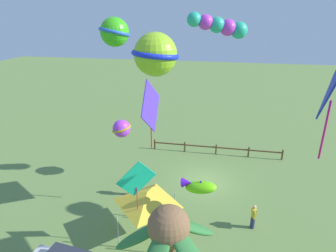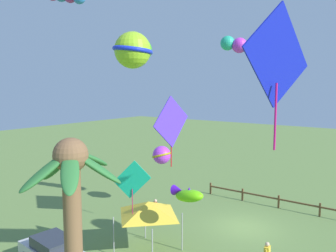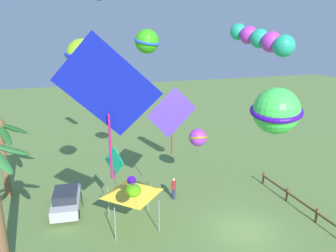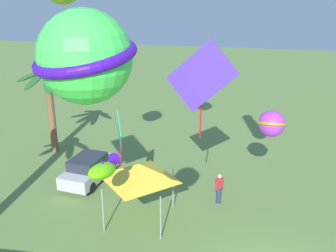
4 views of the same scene
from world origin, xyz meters
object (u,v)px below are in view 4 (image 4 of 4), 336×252
at_px(kite_diamond_8, 202,77).
at_px(kite_ball_9, 85,57).
at_px(festival_tent, 139,171).
at_px(kite_fish_2, 104,169).
at_px(palm_tree_1, 49,87).
at_px(kite_ball_7, 272,124).
at_px(kite_diamond_1, 120,133).
at_px(parked_car_1, 89,169).
at_px(spectator_0, 219,188).

height_order(kite_diamond_8, kite_ball_9, kite_ball_9).
xyz_separation_m(festival_tent, kite_fish_2, (-2.79, 0.51, 1.40)).
bearing_deg(palm_tree_1, kite_ball_7, -102.64).
distance_m(festival_tent, kite_ball_7, 6.90).
xyz_separation_m(palm_tree_1, kite_ball_7, (-3.05, -13.61, -0.37)).
bearing_deg(palm_tree_1, kite_fish_2, -141.72).
bearing_deg(kite_diamond_1, parked_car_1, 46.64).
distance_m(festival_tent, kite_diamond_8, 5.12).
bearing_deg(kite_diamond_8, festival_tent, 98.52).
xyz_separation_m(palm_tree_1, spectator_0, (-4.28, -11.30, -3.56)).
bearing_deg(parked_car_1, kite_ball_7, -87.40).
bearing_deg(festival_tent, parked_car_1, 51.90).
bearing_deg(festival_tent, kite_diamond_1, 73.81).
distance_m(kite_ball_7, kite_diamond_8, 5.19).
height_order(spectator_0, kite_ball_9, kite_ball_9).
bearing_deg(kite_diamond_8, kite_diamond_1, 91.99).
relative_size(palm_tree_1, spectator_0, 3.66).
height_order(palm_tree_1, spectator_0, palm_tree_1).
distance_m(spectator_0, festival_tent, 4.44).
xyz_separation_m(spectator_0, kite_ball_7, (1.22, -2.31, 3.19)).
height_order(palm_tree_1, kite_ball_9, kite_ball_9).
height_order(kite_fish_2, kite_ball_9, kite_ball_9).
xyz_separation_m(parked_car_1, kite_ball_7, (0.44, -9.62, 3.26)).
xyz_separation_m(spectator_0, kite_ball_9, (-12.05, 1.14, 8.50)).
height_order(palm_tree_1, kite_fish_2, palm_tree_1).
bearing_deg(kite_fish_2, parked_car_1, 29.91).
xyz_separation_m(kite_ball_7, kite_ball_9, (-13.28, 3.45, 5.31)).
distance_m(kite_ball_7, kite_ball_9, 14.71).
distance_m(parked_car_1, kite_ball_9, 16.62).
relative_size(spectator_0, festival_tent, 0.56).
height_order(kite_diamond_1, kite_fish_2, kite_diamond_1).
xyz_separation_m(parked_car_1, kite_diamond_8, (-2.62, -6.51, 6.07)).
xyz_separation_m(palm_tree_1, festival_tent, (-6.51, -7.84, -1.90)).
bearing_deg(spectator_0, kite_ball_9, 174.59).
relative_size(parked_car_1, kite_diamond_1, 1.44).
height_order(kite_diamond_1, kite_ball_7, kite_diamond_1).
distance_m(palm_tree_1, kite_ball_7, 13.96).
xyz_separation_m(palm_tree_1, parked_car_1, (-3.49, -3.99, -3.62)).
relative_size(kite_ball_7, kite_ball_9, 0.69).
relative_size(palm_tree_1, kite_fish_2, 3.07).
relative_size(parked_car_1, festival_tent, 1.42).
bearing_deg(kite_fish_2, kite_ball_9, -158.10).
height_order(spectator_0, festival_tent, festival_tent).
relative_size(kite_diamond_1, kite_ball_9, 1.34).
bearing_deg(kite_diamond_1, palm_tree_1, 47.90).
height_order(parked_car_1, kite_ball_7, kite_ball_7).
distance_m(palm_tree_1, kite_fish_2, 11.85).
bearing_deg(kite_ball_7, kite_diamond_8, 134.47).
distance_m(palm_tree_1, parked_car_1, 6.42).
bearing_deg(festival_tent, kite_ball_9, -166.71).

